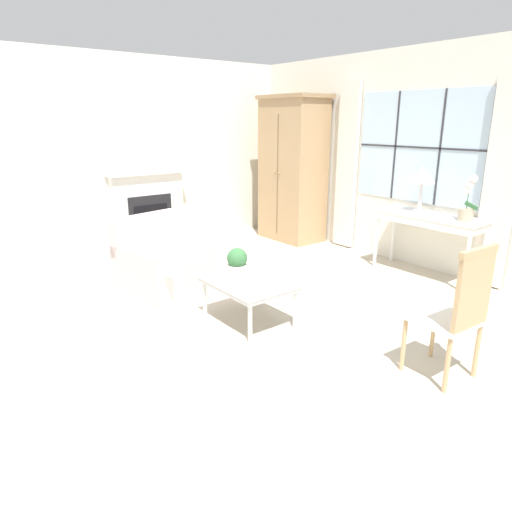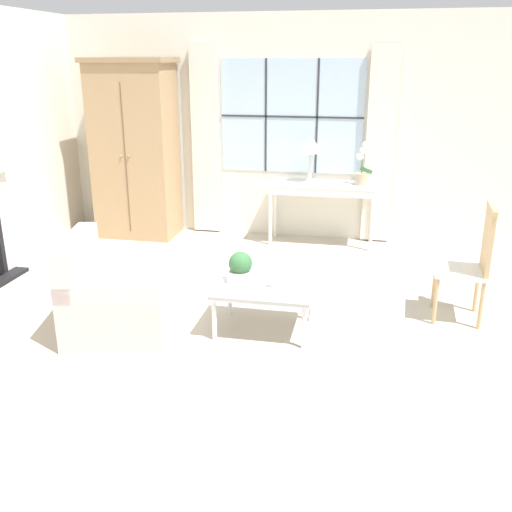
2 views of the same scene
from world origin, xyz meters
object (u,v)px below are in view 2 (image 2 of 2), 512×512
object	(u,v)px
armoire	(135,150)
coffee_table	(265,289)
potted_plant_small	(240,267)
pillar_candle	(275,280)
potted_orchid	(362,169)
armchair_upholstered	(116,301)
console_table	(323,190)
side_chair_wooden	(474,258)
table_lamp	(310,145)

from	to	relation	value
armoire	coffee_table	xyz separation A→B (m)	(2.19, -2.53, -0.75)
armoire	potted_plant_small	size ratio (longest dim) A/B	8.61
armoire	potted_plant_small	bearing A→B (deg)	-51.72
potted_plant_small	pillar_candle	distance (m)	0.34
potted_orchid	armchair_upholstered	xyz separation A→B (m)	(-1.97, -2.83, -0.71)
console_table	side_chair_wooden	distance (m)	2.52
table_lamp	side_chair_wooden	size ratio (longest dim) A/B	0.54
pillar_candle	armoire	bearing A→B (deg)	131.43
console_table	pillar_candle	size ratio (longest dim) A/B	8.62
armchair_upholstered	potted_plant_small	world-z (taller)	armchair_upholstered
console_table	coffee_table	world-z (taller)	console_table
side_chair_wooden	coffee_table	size ratio (longest dim) A/B	1.25
potted_orchid	console_table	bearing A→B (deg)	175.38
armoire	potted_plant_small	distance (m)	3.24
table_lamp	armchair_upholstered	xyz separation A→B (m)	(-1.33, -2.90, -0.96)
armchair_upholstered	coffee_table	distance (m)	1.28
console_table	armchair_upholstered	distance (m)	3.27
table_lamp	potted_orchid	world-z (taller)	table_lamp
coffee_table	potted_plant_small	distance (m)	0.28
console_table	potted_plant_small	size ratio (longest dim) A/B	5.08
side_chair_wooden	potted_plant_small	size ratio (longest dim) A/B	4.04
potted_plant_small	table_lamp	bearing A→B (deg)	83.67
armoire	armchair_upholstered	xyz separation A→B (m)	(0.94, -2.80, -0.86)
side_chair_wooden	armoire	bearing A→B (deg)	153.95
potted_orchid	side_chair_wooden	world-z (taller)	potted_orchid
armchair_upholstered	side_chair_wooden	size ratio (longest dim) A/B	0.96
armoire	pillar_candle	size ratio (longest dim) A/B	14.63
armchair_upholstered	coffee_table	bearing A→B (deg)	12.15
console_table	table_lamp	size ratio (longest dim) A/B	2.33
table_lamp	coffee_table	bearing A→B (deg)	-91.63
table_lamp	side_chair_wooden	bearing A→B (deg)	-50.31
armoire	pillar_candle	world-z (taller)	armoire
potted_orchid	coffee_table	distance (m)	2.73
armchair_upholstered	side_chair_wooden	world-z (taller)	side_chair_wooden
armchair_upholstered	potted_orchid	bearing A→B (deg)	55.20
console_table	side_chair_wooden	xyz separation A→B (m)	(1.52, -2.01, -0.11)
side_chair_wooden	pillar_candle	bearing A→B (deg)	-158.17
armoire	side_chair_wooden	world-z (taller)	armoire
coffee_table	pillar_candle	size ratio (longest dim) A/B	5.50
console_table	potted_plant_small	world-z (taller)	console_table
console_table	side_chair_wooden	world-z (taller)	side_chair_wooden
table_lamp	pillar_candle	distance (m)	2.81
table_lamp	potted_plant_small	world-z (taller)	table_lamp
potted_plant_small	console_table	bearing A→B (deg)	79.83
armchair_upholstered	side_chair_wooden	distance (m)	3.15
potted_orchid	potted_plant_small	world-z (taller)	potted_orchid
potted_plant_small	armoire	bearing A→B (deg)	128.28
potted_plant_small	pillar_candle	bearing A→B (deg)	-16.78
potted_orchid	table_lamp	bearing A→B (deg)	174.03
armoire	coffee_table	size ratio (longest dim) A/B	2.66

